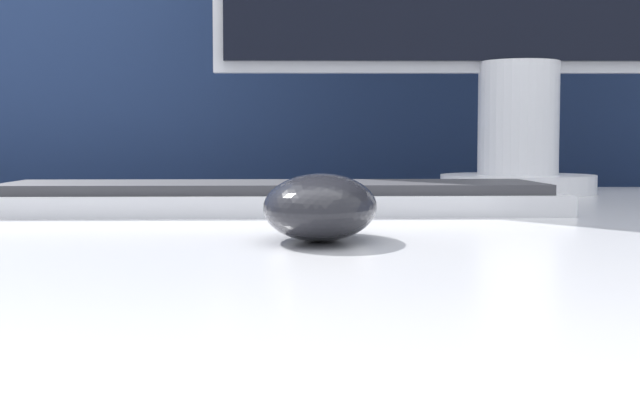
# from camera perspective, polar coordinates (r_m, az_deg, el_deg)

# --- Properties ---
(partition_panel) EXTENTS (5.00, 0.03, 1.27)m
(partition_panel) POSITION_cam_1_polar(r_m,az_deg,el_deg) (1.25, -1.95, -5.08)
(partition_panel) COLOR navy
(partition_panel) RESTS_ON ground_plane
(computer_mouse_near) EXTENTS (0.08, 0.11, 0.04)m
(computer_mouse_near) POSITION_cam_1_polar(r_m,az_deg,el_deg) (0.51, 0.04, -0.45)
(computer_mouse_near) COLOR #232328
(computer_mouse_near) RESTS_ON desk
(keyboard) EXTENTS (0.45, 0.14, 0.02)m
(keyboard) POSITION_cam_1_polar(r_m,az_deg,el_deg) (0.71, -2.98, 0.15)
(keyboard) COLOR silver
(keyboard) RESTS_ON desk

